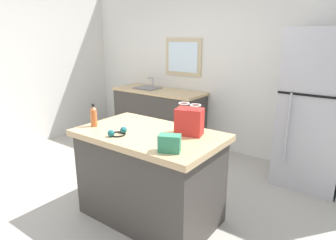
% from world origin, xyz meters
% --- Properties ---
extents(ground, '(6.54, 6.54, 0.00)m').
position_xyz_m(ground, '(0.00, 0.00, 0.00)').
color(ground, '#ADA89E').
extents(back_wall, '(5.45, 0.13, 2.56)m').
position_xyz_m(back_wall, '(-0.01, 2.21, 1.28)').
color(back_wall, silver).
rests_on(back_wall, ground).
extents(kitchen_island, '(1.37, 0.84, 0.90)m').
position_xyz_m(kitchen_island, '(0.26, 0.05, 0.45)').
color(kitchen_island, '#423D38').
rests_on(kitchen_island, ground).
extents(refrigerator, '(0.72, 0.73, 1.86)m').
position_xyz_m(refrigerator, '(1.36, 1.78, 0.93)').
color(refrigerator, '#B7B7BC').
rests_on(refrigerator, ground).
extents(sink_counter, '(1.60, 0.60, 1.08)m').
position_xyz_m(sink_counter, '(-1.05, 1.85, 0.46)').
color(sink_counter, '#423D38').
rests_on(sink_counter, ground).
extents(shopping_bag, '(0.28, 0.22, 0.29)m').
position_xyz_m(shopping_bag, '(0.60, 0.22, 1.02)').
color(shopping_bag, red).
rests_on(shopping_bag, kitchen_island).
extents(small_box, '(0.20, 0.17, 0.14)m').
position_xyz_m(small_box, '(0.70, -0.22, 0.97)').
color(small_box, '#388E66').
rests_on(small_box, kitchen_island).
extents(bottle, '(0.06, 0.06, 0.23)m').
position_xyz_m(bottle, '(-0.30, -0.13, 1.00)').
color(bottle, '#C66633').
rests_on(bottle, kitchen_island).
extents(ear_defenders, '(0.17, 0.20, 0.06)m').
position_xyz_m(ear_defenders, '(0.08, -0.18, 0.92)').
color(ear_defenders, black).
rests_on(ear_defenders, kitchen_island).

